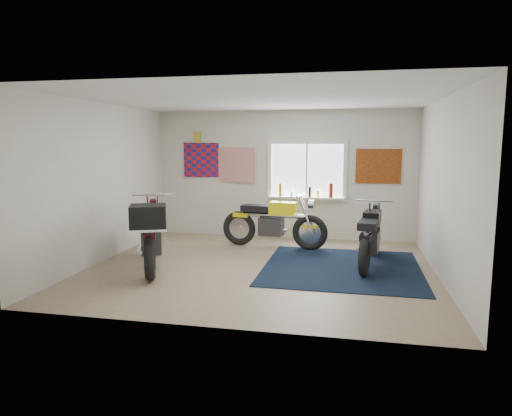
% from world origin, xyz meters
% --- Properties ---
extents(ground, '(5.50, 5.50, 0.00)m').
position_xyz_m(ground, '(0.00, 0.00, 0.00)').
color(ground, '#9E896B').
rests_on(ground, ground).
extents(room_shell, '(5.50, 5.50, 5.50)m').
position_xyz_m(room_shell, '(0.00, 0.00, 1.64)').
color(room_shell, white).
rests_on(room_shell, ground).
extents(navy_rug, '(2.53, 2.62, 0.01)m').
position_xyz_m(navy_rug, '(1.30, 0.26, 0.01)').
color(navy_rug, black).
rests_on(navy_rug, ground).
extents(window_assembly, '(1.66, 0.17, 1.26)m').
position_xyz_m(window_assembly, '(0.50, 2.47, 1.37)').
color(window_assembly, white).
rests_on(window_assembly, room_shell).
extents(oil_bottles, '(1.14, 0.09, 0.30)m').
position_xyz_m(oil_bottles, '(0.60, 2.40, 1.03)').
color(oil_bottles, '#977115').
rests_on(oil_bottles, window_assembly).
extents(flag_display, '(1.60, 0.10, 1.17)m').
position_xyz_m(flag_display, '(-1.90, 2.48, 2.15)').
color(flag_display, red).
rests_on(flag_display, room_shell).
extents(triumph_poster, '(0.90, 0.03, 0.70)m').
position_xyz_m(triumph_poster, '(1.95, 2.48, 1.55)').
color(triumph_poster, '#A54C14').
rests_on(triumph_poster, room_shell).
extents(yellow_triumph, '(2.12, 0.63, 1.07)m').
position_xyz_m(yellow_triumph, '(-0.04, 1.50, 0.47)').
color(yellow_triumph, black).
rests_on(yellow_triumph, ground).
extents(black_chrome_bike, '(0.63, 2.03, 1.04)m').
position_xyz_m(black_chrome_bike, '(1.75, 0.54, 0.46)').
color(black_chrome_bike, black).
rests_on(black_chrome_bike, navy_rug).
extents(maroon_tourer, '(1.19, 2.22, 1.16)m').
position_xyz_m(maroon_tourer, '(-1.68, -0.47, 0.60)').
color(maroon_tourer, black).
rests_on(maroon_tourer, ground).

